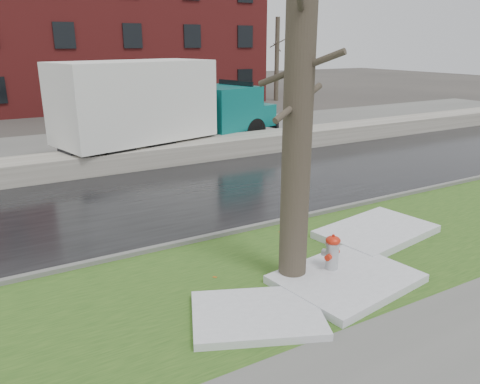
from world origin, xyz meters
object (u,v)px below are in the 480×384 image
fire_hydrant (332,254)px  box_truck (161,106)px  tree (298,107)px  worker (94,132)px

fire_hydrant → box_truck: 12.15m
tree → worker: size_ratio=4.07×
box_truck → worker: 3.84m
box_truck → worker: bearing=-162.6°
box_truck → worker: (-3.25, -1.99, -0.48)m
tree → fire_hydrant: bearing=-20.8°
fire_hydrant → worker: (-2.26, 10.02, 1.07)m
fire_hydrant → box_truck: (0.99, 12.01, 1.55)m
fire_hydrant → tree: tree is taller
tree → box_truck: bearing=81.5°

